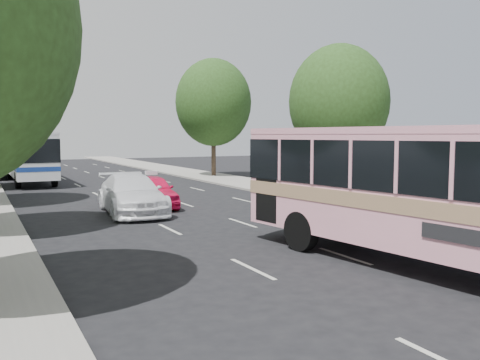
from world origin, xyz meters
TOP-DOWN VIEW (x-y plane):
  - ground at (0.00, 0.00)m, footprint 120.00×120.00m
  - sidewalk_right at (8.50, 20.00)m, footprint 4.00×90.00m
  - tree_right_near at (8.78, 7.94)m, footprint 5.10×5.10m
  - tree_right_far at (9.08, 23.94)m, footprint 6.00×6.00m
  - pink_bus at (2.00, -4.00)m, footprint 4.32×11.34m
  - pink_taxi at (-0.75, 9.66)m, footprint 2.09×4.54m
  - white_pickup at (-2.06, 8.28)m, footprint 2.74×5.82m
  - tour_coach_front at (-4.50, 25.69)m, footprint 2.55×11.66m
  - tour_coach_rear at (-5.52, 33.23)m, footprint 3.93×11.52m
  - taxi_roof_sign at (-0.75, 9.66)m, footprint 0.56×0.22m

SIDE VIEW (x-z plane):
  - ground at x=0.00m, z-range 0.00..0.00m
  - sidewalk_right at x=8.50m, z-range 0.00..0.12m
  - pink_taxi at x=-0.75m, z-range 0.00..1.51m
  - white_pickup at x=-2.06m, z-range 0.00..1.64m
  - taxi_roof_sign at x=-0.75m, z-range 1.51..1.69m
  - tour_coach_rear at x=-5.52m, z-range 0.34..3.72m
  - tour_coach_front at x=-4.50m, z-range 0.36..3.84m
  - pink_bus at x=2.00m, z-range 0.43..3.96m
  - tree_right_near at x=8.78m, z-range 1.23..9.18m
  - tree_right_far at x=9.08m, z-range 1.45..10.80m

